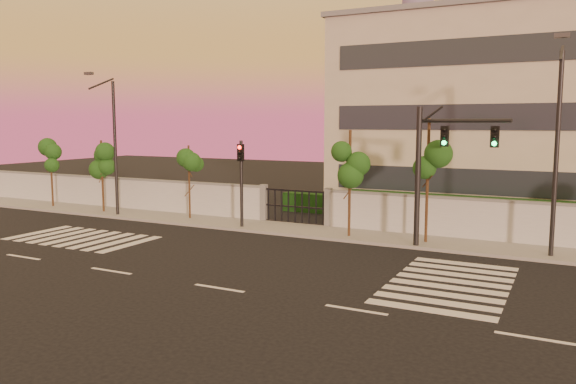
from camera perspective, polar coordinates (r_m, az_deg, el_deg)
name	(u,v)px	position (r m, az deg, el deg)	size (l,w,h in m)	color
ground	(219,288)	(19.80, -6.99, -9.69)	(120.00, 120.00, 0.00)	black
sidewalk	(335,233)	(28.83, 4.77, -4.21)	(60.00, 3.00, 0.15)	gray
perimeter_wall	(347,210)	(30.00, 6.06, -1.86)	(60.00, 0.36, 2.20)	#B0B2B7
hedge_row	(382,209)	(32.25, 9.56, -1.75)	(41.00, 4.25, 1.80)	black
institutional_building	(545,115)	(37.72, 24.67, 7.11)	(24.40, 12.40, 12.25)	#B5AF99
distant_skyscraper	(418,13)	(310.37, 13.03, 17.29)	(16.00, 16.00, 118.00)	slate
road_markings	(238,260)	(23.67, -5.07, -6.86)	(57.00, 7.62, 0.02)	silver
street_tree_a	(51,159)	(40.58, -22.92, 3.09)	(1.53, 1.22, 4.46)	#382314
street_tree_b	(102,160)	(36.90, -18.36, 3.12)	(1.61, 1.28, 4.61)	#382314
street_tree_c	(189,165)	(33.04, -9.99, 2.68)	(1.41, 1.13, 4.40)	#382314
street_tree_d	(351,159)	(27.43, 6.37, 3.33)	(1.61, 1.29, 5.35)	#382314
street_tree_e	(429,153)	(26.63, 14.12, 3.91)	(1.64, 1.30, 5.89)	#382314
traffic_signal_main	(436,160)	(25.59, 14.85, 3.13)	(4.02, 0.97, 6.40)	black
traffic_signal_secondary	(241,173)	(29.94, -4.78, 1.90)	(0.37, 0.35, 4.76)	black
streetlight_west	(113,141)	(35.24, -17.37, 4.96)	(0.51, 2.05, 8.53)	black
streetlight_east	(557,143)	(25.37, 25.66, 4.47)	(0.54, 2.16, 8.98)	black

